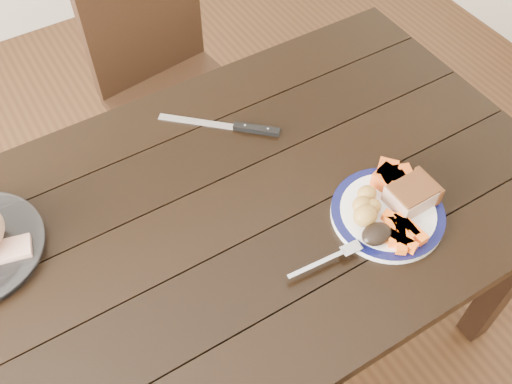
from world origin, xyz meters
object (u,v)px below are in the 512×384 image
dining_table (223,236)px  fork (330,258)px  chair_far (168,77)px  dinner_plate (387,214)px  carving_knife (241,127)px  pork_slice (411,195)px

dining_table → fork: (0.13, -0.23, 0.11)m
chair_far → dinner_plate: 0.97m
dinner_plate → dining_table: bearing=147.8°
fork → carving_knife: bearing=89.0°
pork_slice → carving_knife: (-0.20, 0.41, -0.04)m
dining_table → dinner_plate: dinner_plate is taller
chair_far → dining_table: bearing=67.7°
fork → dining_table: bearing=124.2°
dinner_plate → carving_knife: (-0.14, 0.41, -0.00)m
dining_table → dinner_plate: bearing=-32.2°
pork_slice → carving_knife: 0.46m
dining_table → fork: size_ratio=8.99×
dinner_plate → carving_knife: 0.43m
dining_table → chair_far: bearing=75.1°
pork_slice → carving_knife: bearing=115.9°
chair_far → dinner_plate: chair_far is taller
chair_far → dinner_plate: bearing=90.0°
dining_table → pork_slice: bearing=-28.7°
chair_far → pork_slice: chair_far is taller
carving_knife → dining_table: bearing=-87.2°
fork → carving_knife: size_ratio=0.72×
dining_table → dinner_plate: size_ratio=6.24×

